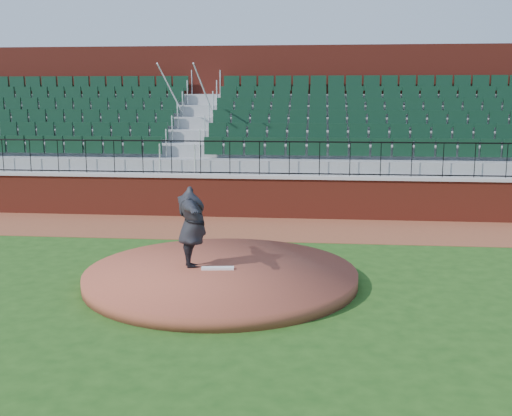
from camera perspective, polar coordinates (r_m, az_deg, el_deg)
The scene contains 10 objects.
ground at distance 11.91m, azimuth -0.73°, elevation -7.48°, with size 90.00×90.00×0.00m, color #1E4513.
warning_track at distance 17.10m, azimuth 1.31°, elevation -1.90°, with size 34.00×3.20×0.01m, color brown.
field_wall at distance 18.56m, azimuth 1.70°, elevation 0.95°, with size 34.00×0.35×1.20m, color maroon.
wall_cap at distance 18.46m, azimuth 1.71°, elevation 2.94°, with size 34.00×0.45×0.10m, color #B7B7B7.
wall_railing at distance 18.40m, azimuth 1.72°, elevation 4.64°, with size 34.00×0.05×1.00m, color black, non-canonical shape.
seating_stands at distance 21.07m, azimuth 2.25°, elevation 6.74°, with size 34.00×5.10×4.60m, color gray, non-canonical shape.
concourse_wall at distance 23.84m, azimuth 2.68°, elevation 8.25°, with size 34.00×0.50×5.50m, color maroon.
pitchers_mound at distance 12.29m, azimuth -3.25°, elevation -6.32°, with size 5.39×5.39×0.25m, color brown.
pitching_rubber at distance 12.29m, azimuth -3.58°, elevation -5.61°, with size 0.65×0.16×0.04m, color white.
pitcher at distance 12.32m, azimuth -5.97°, elevation -1.76°, with size 2.02×0.55×1.65m, color black.
Camera 1 is at (1.28, -11.26, 3.67)m, focal length 43.02 mm.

